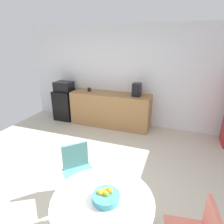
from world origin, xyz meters
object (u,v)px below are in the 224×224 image
object	(u,v)px
round_table	(103,211)
chair_teal	(77,165)
mug_green	(89,89)
fruit_bowl	(106,196)
mini_fridge	(65,105)
microwave	(64,86)
mug_white	(137,94)
coffee_maker	(137,90)

from	to	relation	value
round_table	chair_teal	size ratio (longest dim) A/B	1.24
round_table	mug_green	bearing A→B (deg)	118.10
fruit_bowl	mini_fridge	bearing A→B (deg)	128.45
microwave	chair_teal	xyz separation A→B (m)	(1.86, -2.57, -0.46)
round_table	mug_white	xyz separation A→B (m)	(-0.39, 3.24, 0.36)
fruit_bowl	mug_green	world-z (taller)	mug_green
round_table	coffee_maker	xyz separation A→B (m)	(-0.41, 3.23, 0.47)
chair_teal	mini_fridge	bearing A→B (deg)	125.81
round_table	chair_teal	distance (m)	0.94
microwave	mug_green	distance (m)	0.79
mini_fridge	round_table	bearing A→B (deg)	-51.98
microwave	mug_white	size ratio (longest dim) A/B	3.72
chair_teal	mug_green	size ratio (longest dim) A/B	6.43
mug_white	coffee_maker	xyz separation A→B (m)	(-0.02, -0.01, 0.11)
mug_white	mini_fridge	bearing A→B (deg)	-179.67
microwave	round_table	size ratio (longest dim) A/B	0.47
chair_teal	coffee_maker	world-z (taller)	coffee_maker
fruit_bowl	mug_green	bearing A→B (deg)	118.61
microwave	coffee_maker	distance (m)	2.11
mug_green	fruit_bowl	bearing A→B (deg)	-61.39
chair_teal	mug_green	world-z (taller)	mug_green
mug_green	coffee_maker	bearing A→B (deg)	-0.90
mug_white	chair_teal	bearing A→B (deg)	-95.99
microwave	mug_white	distance (m)	2.13
mini_fridge	chair_teal	world-z (taller)	mini_fridge
coffee_maker	mug_green	bearing A→B (deg)	179.10
round_table	mug_green	xyz separation A→B (m)	(-1.73, 3.25, 0.36)
chair_teal	coffee_maker	distance (m)	2.64
mug_white	mug_green	bearing A→B (deg)	179.63
coffee_maker	mug_white	bearing A→B (deg)	37.67
chair_teal	mug_green	bearing A→B (deg)	112.38
chair_teal	mug_white	world-z (taller)	mug_white
round_table	fruit_bowl	bearing A→B (deg)	13.18
mini_fridge	microwave	xyz separation A→B (m)	(0.00, 0.00, 0.55)
mini_fridge	chair_teal	xyz separation A→B (m)	(1.86, -2.57, 0.10)
chair_teal	microwave	bearing A→B (deg)	125.81
microwave	fruit_bowl	distance (m)	4.11
mug_green	chair_teal	bearing A→B (deg)	-67.62
mug_green	coffee_maker	xyz separation A→B (m)	(1.32, -0.02, 0.11)
fruit_bowl	coffee_maker	xyz separation A→B (m)	(-0.44, 3.22, 0.28)
microwave	chair_teal	world-z (taller)	microwave
microwave	chair_teal	size ratio (longest dim) A/B	0.58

